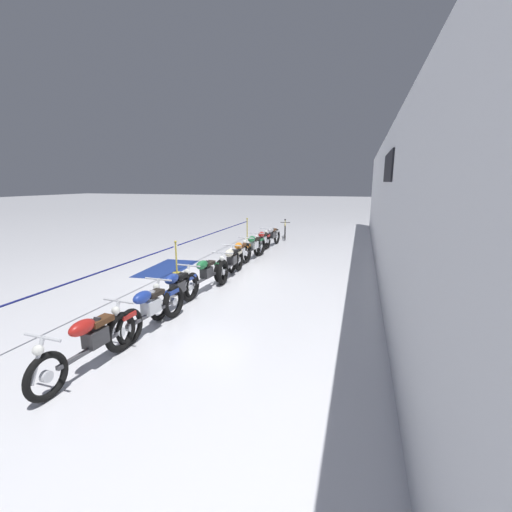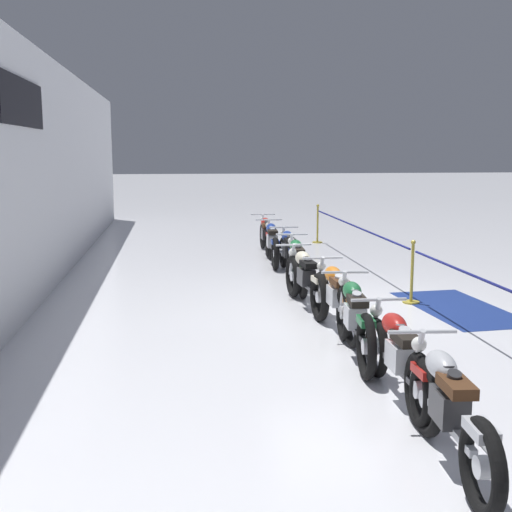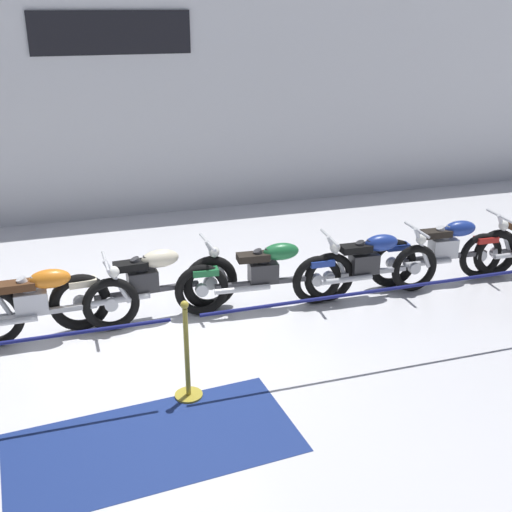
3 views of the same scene
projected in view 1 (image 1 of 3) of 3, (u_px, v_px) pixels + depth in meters
The scene contains 15 objects.
ground_plane at pixel (208, 276), 10.59m from camera, with size 120.00×120.00×0.00m, color silver.
back_wall at pixel (390, 212), 8.68m from camera, with size 28.00×0.29×4.20m.
motorcycle_silver_0 at pixel (272, 236), 15.27m from camera, with size 2.14×0.62×0.93m.
motorcycle_red_1 at pixel (262, 241), 14.09m from camera, with size 2.17×0.62×0.91m.
motorcycle_green_2 at pixel (253, 247), 12.74m from camera, with size 2.23×0.62×0.95m.
motorcycle_orange_3 at pixel (240, 254), 11.61m from camera, with size 2.34×0.62×0.92m.
motorcycle_cream_4 at pixel (231, 262), 10.36m from camera, with size 2.33×0.62×0.94m.
motorcycle_green_5 at pixel (206, 275), 9.01m from camera, with size 2.36×0.62×0.92m.
motorcycle_blue_6 at pixel (176, 290), 7.76m from camera, with size 2.07×0.62×0.91m.
motorcycle_blue_7 at pixel (149, 310), 6.52m from camera, with size 2.30×0.62×0.93m.
motorcycle_red_8 at pixel (93, 341), 5.25m from camera, with size 2.32×0.62×0.91m.
bicycle at pixel (285, 231), 17.44m from camera, with size 1.69×0.55×0.96m.
stanchion_far_left at pixel (198, 242), 12.13m from camera, with size 14.16×0.28×1.05m.
stanchion_mid_left at pixel (176, 262), 10.80m from camera, with size 0.28×0.28×1.05m.
floor_banner at pixel (167, 268), 11.47m from camera, with size 2.56×1.27×0.01m, color navy.
Camera 1 is at (9.34, 4.40, 2.86)m, focal length 24.00 mm.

